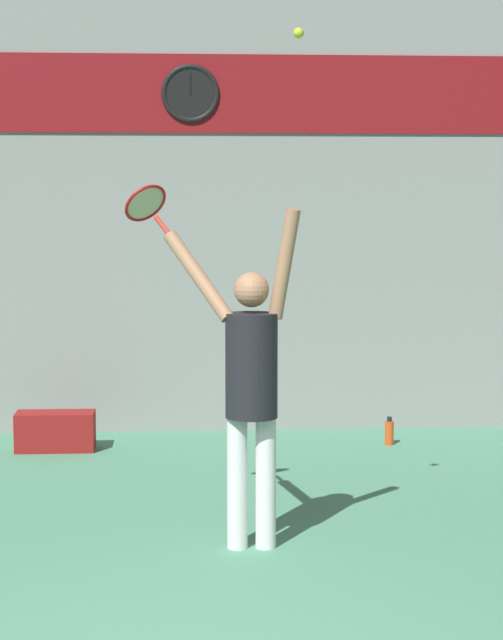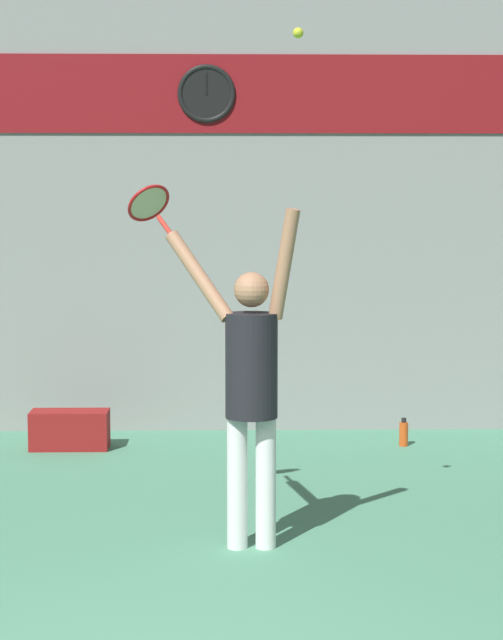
# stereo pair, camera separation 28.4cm
# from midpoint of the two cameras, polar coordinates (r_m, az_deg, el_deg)

# --- Properties ---
(back_wall) EXTENTS (18.00, 0.10, 5.00)m
(back_wall) POSITION_cam_midpoint_polar(r_m,az_deg,el_deg) (11.09, -2.64, 7.37)
(back_wall) COLOR gray
(back_wall) RESTS_ON ground_plane
(sponsor_banner) EXTENTS (7.69, 0.02, 0.73)m
(sponsor_banner) POSITION_cam_midpoint_polar(r_m,az_deg,el_deg) (11.08, -2.66, 11.07)
(sponsor_banner) COLOR maroon
(scoreboard_clock) EXTENTS (0.55, 0.05, 0.55)m
(scoreboard_clock) POSITION_cam_midpoint_polar(r_m,az_deg,el_deg) (11.05, -1.48, 11.08)
(scoreboard_clock) COLOR black
(tennis_player) EXTENTS (0.88, 0.52, 2.16)m
(tennis_player) POSITION_cam_midpoint_polar(r_m,az_deg,el_deg) (7.29, 1.07, -2.86)
(tennis_player) COLOR white
(tennis_player) RESTS_ON ground_plane
(tennis_racket) EXTENTS (0.37, 0.40, 0.34)m
(tennis_racket) POSITION_cam_midpoint_polar(r_m,az_deg,el_deg) (7.69, -3.97, 5.68)
(tennis_racket) COLOR red
(tennis_ball) EXTENTS (0.07, 0.07, 0.07)m
(tennis_ball) POSITION_cam_midpoint_polar(r_m,az_deg,el_deg) (7.20, 3.47, 13.93)
(tennis_ball) COLOR #CCDB2D
(water_bottle) EXTENTS (0.08, 0.08, 0.26)m
(water_bottle) POSITION_cam_midpoint_polar(r_m,az_deg,el_deg) (10.63, 8.27, -5.55)
(water_bottle) COLOR #D84C19
(water_bottle) RESTS_ON ground_plane
(equipment_bag) EXTENTS (0.69, 0.32, 0.34)m
(equipment_bag) POSITION_cam_midpoint_polar(r_m,az_deg,el_deg) (10.50, -8.17, -5.37)
(equipment_bag) COLOR maroon
(equipment_bag) RESTS_ON ground_plane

